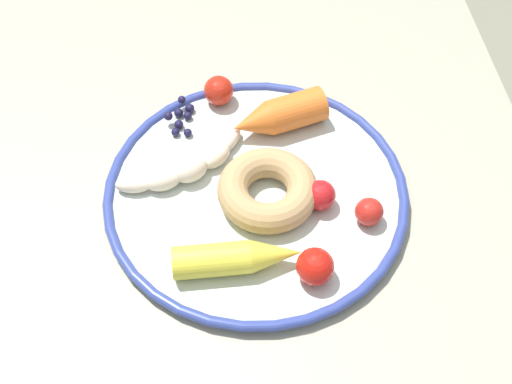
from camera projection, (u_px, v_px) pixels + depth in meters
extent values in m
cube|color=#9E9D87|center=(222.00, 217.00, 0.83)|extent=(1.16, 0.78, 0.03)
cube|color=gray|center=(42.00, 122.00, 1.41)|extent=(0.05, 0.05, 0.70)
cube|color=gray|center=(367.00, 95.00, 1.46)|extent=(0.05, 0.05, 0.70)
cylinder|color=silver|center=(256.00, 195.00, 0.83)|extent=(0.34, 0.34, 0.01)
torus|color=#324290|center=(256.00, 192.00, 0.82)|extent=(0.35, 0.35, 0.01)
ellipsoid|color=beige|center=(133.00, 185.00, 0.82)|extent=(0.02, 0.04, 0.02)
ellipsoid|color=beige|center=(163.00, 180.00, 0.82)|extent=(0.03, 0.05, 0.02)
ellipsoid|color=beige|center=(191.00, 169.00, 0.82)|extent=(0.05, 0.05, 0.03)
ellipsoid|color=beige|center=(214.00, 156.00, 0.84)|extent=(0.05, 0.05, 0.02)
ellipsoid|color=beige|center=(230.00, 139.00, 0.86)|extent=(0.05, 0.04, 0.02)
cylinder|color=orange|center=(296.00, 110.00, 0.87)|extent=(0.06, 0.08, 0.04)
cone|color=orange|center=(251.00, 124.00, 0.86)|extent=(0.05, 0.06, 0.04)
cylinder|color=yellow|center=(212.00, 260.00, 0.75)|extent=(0.04, 0.08, 0.04)
cone|color=yellow|center=(276.00, 254.00, 0.75)|extent=(0.04, 0.06, 0.04)
torus|color=tan|center=(268.00, 193.00, 0.80)|extent=(0.12, 0.12, 0.04)
sphere|color=#191638|center=(179.00, 125.00, 0.88)|extent=(0.01, 0.01, 0.01)
sphere|color=#191638|center=(188.00, 133.00, 0.87)|extent=(0.01, 0.01, 0.01)
sphere|color=#191638|center=(188.00, 116.00, 0.89)|extent=(0.01, 0.01, 0.01)
sphere|color=#191638|center=(175.00, 132.00, 0.87)|extent=(0.01, 0.01, 0.01)
sphere|color=#191638|center=(190.00, 108.00, 0.89)|extent=(0.01, 0.01, 0.01)
sphere|color=#191638|center=(179.00, 113.00, 0.89)|extent=(0.01, 0.01, 0.01)
sphere|color=#191638|center=(182.00, 100.00, 0.89)|extent=(0.01, 0.01, 0.01)
sphere|color=#191638|center=(168.00, 116.00, 0.87)|extent=(0.01, 0.01, 0.01)
sphere|color=red|center=(219.00, 91.00, 0.89)|extent=(0.04, 0.04, 0.04)
sphere|color=red|center=(369.00, 212.00, 0.79)|extent=(0.03, 0.03, 0.03)
sphere|color=red|center=(315.00, 267.00, 0.74)|extent=(0.04, 0.04, 0.04)
sphere|color=red|center=(320.00, 195.00, 0.80)|extent=(0.04, 0.04, 0.04)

